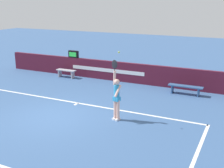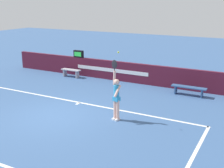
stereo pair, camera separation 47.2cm
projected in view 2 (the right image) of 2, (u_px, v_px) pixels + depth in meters
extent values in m
plane|color=#3B5D8F|center=(56.00, 115.00, 11.97)|extent=(60.00, 60.00, 0.00)
cube|color=white|center=(80.00, 103.00, 13.45)|extent=(11.49, 0.12, 0.00)
cube|color=white|center=(191.00, 161.00, 8.53)|extent=(0.12, 5.59, 0.00)
cube|color=white|center=(78.00, 103.00, 13.33)|extent=(0.12, 0.30, 0.00)
cube|color=#4D1427|center=(121.00, 71.00, 16.95)|extent=(15.29, 0.20, 1.13)
cube|color=silver|center=(111.00, 70.00, 17.14)|extent=(4.66, 0.01, 0.21)
cube|color=black|center=(79.00, 54.00, 18.08)|extent=(0.64, 0.19, 0.43)
cube|color=#33E54C|center=(78.00, 54.00, 17.99)|extent=(0.50, 0.01, 0.27)
cylinder|color=beige|center=(118.00, 110.00, 11.36)|extent=(0.12, 0.12, 0.82)
cylinder|color=beige|center=(115.00, 109.00, 11.46)|extent=(0.12, 0.12, 0.82)
cube|color=white|center=(117.00, 119.00, 11.45)|extent=(0.16, 0.26, 0.07)
cube|color=white|center=(115.00, 118.00, 11.55)|extent=(0.16, 0.26, 0.07)
cylinder|color=#2D94CB|center=(116.00, 93.00, 11.22)|extent=(0.22, 0.22, 0.58)
cube|color=#2D94CB|center=(116.00, 99.00, 11.28)|extent=(0.29, 0.26, 0.16)
sphere|color=beige|center=(117.00, 82.00, 11.10)|extent=(0.22, 0.22, 0.22)
cylinder|color=beige|center=(114.00, 78.00, 11.13)|extent=(0.14, 0.12, 0.55)
cylinder|color=beige|center=(118.00, 91.00, 11.07)|extent=(0.19, 0.38, 0.45)
ellipsoid|color=black|center=(114.00, 64.00, 10.99)|extent=(0.32, 0.11, 0.37)
cylinder|color=black|center=(114.00, 69.00, 11.04)|extent=(0.03, 0.03, 0.18)
sphere|color=#CADF31|center=(118.00, 52.00, 10.47)|extent=(0.07, 0.07, 0.07)
cube|color=#315484|center=(189.00, 87.00, 14.35)|extent=(1.71, 0.37, 0.05)
cube|color=#315484|center=(176.00, 89.00, 14.71)|extent=(0.06, 0.32, 0.43)
cube|color=#315484|center=(202.00, 93.00, 14.11)|extent=(0.06, 0.32, 0.43)
cube|color=#AFADB8|center=(71.00, 70.00, 17.86)|extent=(1.24, 0.36, 0.05)
cube|color=#AFADB8|center=(65.00, 73.00, 18.14)|extent=(0.06, 0.32, 0.45)
cube|color=#AFADB8|center=(77.00, 74.00, 17.71)|extent=(0.06, 0.32, 0.45)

